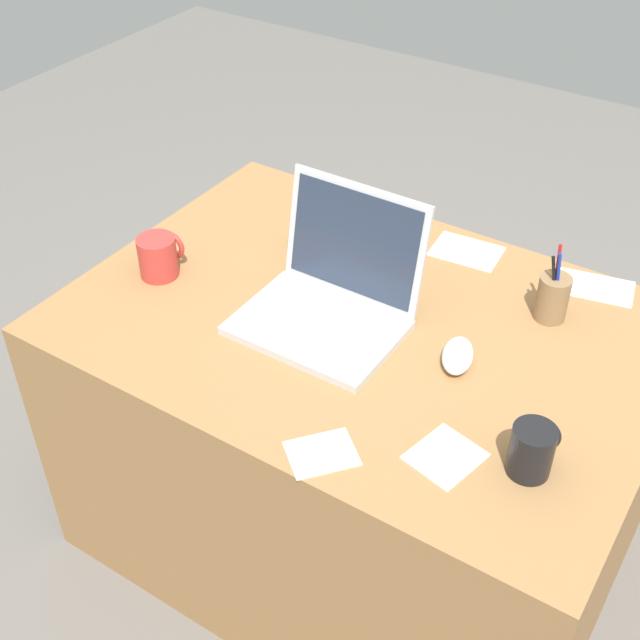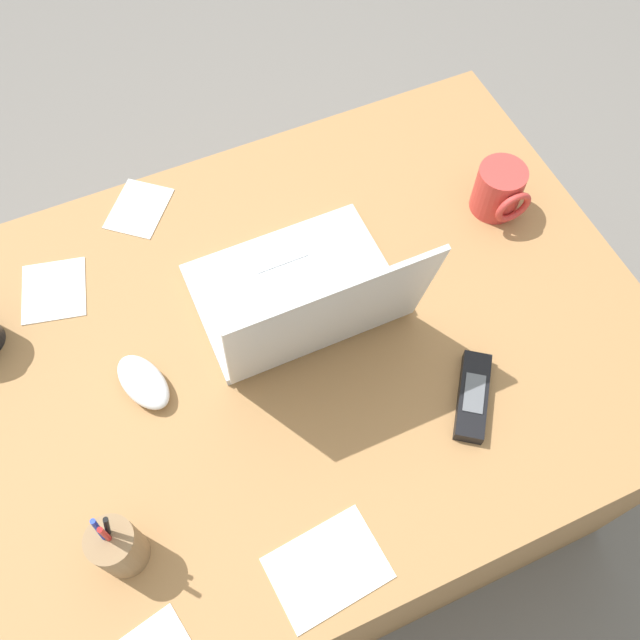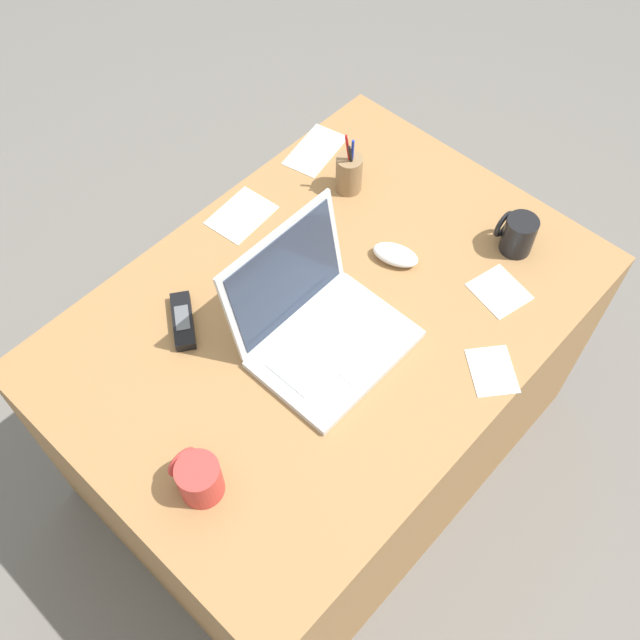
{
  "view_description": "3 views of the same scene",
  "coord_description": "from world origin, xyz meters",
  "px_view_note": "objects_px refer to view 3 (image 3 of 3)",
  "views": [
    {
      "loc": [
        0.67,
        -1.22,
        1.81
      ],
      "look_at": [
        -0.06,
        -0.09,
        0.74
      ],
      "focal_mm": 47.48,
      "sensor_mm": 36.0,
      "label": 1
    },
    {
      "loc": [
        0.15,
        0.5,
        1.72
      ],
      "look_at": [
        -0.07,
        -0.0,
        0.73
      ],
      "focal_mm": 38.74,
      "sensor_mm": 36.0,
      "label": 2
    },
    {
      "loc": [
        -0.7,
        -0.63,
        2.07
      ],
      "look_at": [
        -0.05,
        -0.03,
        0.75
      ],
      "focal_mm": 41.16,
      "sensor_mm": 36.0,
      "label": 3
    }
  ],
  "objects_px": {
    "laptop": "(318,325)",
    "coffee_mug_white": "(199,478)",
    "coffee_mug_tall": "(517,234)",
    "computer_mouse": "(396,255)",
    "cordless_phone": "(183,321)",
    "pen_holder": "(349,173)"
  },
  "relations": [
    {
      "from": "coffee_mug_white",
      "to": "pen_holder",
      "type": "bearing_deg",
      "value": 22.18
    },
    {
      "from": "coffee_mug_tall",
      "to": "pen_holder",
      "type": "height_order",
      "value": "pen_holder"
    },
    {
      "from": "laptop",
      "to": "computer_mouse",
      "type": "distance_m",
      "value": 0.29
    },
    {
      "from": "coffee_mug_white",
      "to": "cordless_phone",
      "type": "bearing_deg",
      "value": 54.04
    },
    {
      "from": "coffee_mug_tall",
      "to": "pen_holder",
      "type": "relative_size",
      "value": 0.55
    },
    {
      "from": "cordless_phone",
      "to": "coffee_mug_tall",
      "type": "bearing_deg",
      "value": -31.05
    },
    {
      "from": "coffee_mug_white",
      "to": "pen_holder",
      "type": "height_order",
      "value": "pen_holder"
    },
    {
      "from": "laptop",
      "to": "coffee_mug_tall",
      "type": "xyz_separation_m",
      "value": [
        0.51,
        -0.17,
        -0.01
      ]
    },
    {
      "from": "laptop",
      "to": "coffee_mug_tall",
      "type": "distance_m",
      "value": 0.53
    },
    {
      "from": "laptop",
      "to": "coffee_mug_white",
      "type": "height_order",
      "value": "laptop"
    },
    {
      "from": "computer_mouse",
      "to": "coffee_mug_white",
      "type": "height_order",
      "value": "coffee_mug_white"
    },
    {
      "from": "cordless_phone",
      "to": "pen_holder",
      "type": "xyz_separation_m",
      "value": [
        0.56,
        0.01,
        0.04
      ]
    },
    {
      "from": "computer_mouse",
      "to": "cordless_phone",
      "type": "distance_m",
      "value": 0.52
    },
    {
      "from": "computer_mouse",
      "to": "pen_holder",
      "type": "bearing_deg",
      "value": 49.04
    },
    {
      "from": "coffee_mug_tall",
      "to": "pen_holder",
      "type": "distance_m",
      "value": 0.44
    },
    {
      "from": "coffee_mug_white",
      "to": "computer_mouse",
      "type": "bearing_deg",
      "value": 7.09
    },
    {
      "from": "coffee_mug_tall",
      "to": "cordless_phone",
      "type": "bearing_deg",
      "value": 148.95
    },
    {
      "from": "cordless_phone",
      "to": "pen_holder",
      "type": "relative_size",
      "value": 0.81
    },
    {
      "from": "laptop",
      "to": "coffee_mug_white",
      "type": "xyz_separation_m",
      "value": [
        -0.41,
        -0.07,
        -0.01
      ]
    },
    {
      "from": "cordless_phone",
      "to": "computer_mouse",
      "type": "bearing_deg",
      "value": -26.32
    },
    {
      "from": "cordless_phone",
      "to": "pen_holder",
      "type": "height_order",
      "value": "pen_holder"
    },
    {
      "from": "coffee_mug_white",
      "to": "cordless_phone",
      "type": "height_order",
      "value": "coffee_mug_white"
    }
  ]
}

